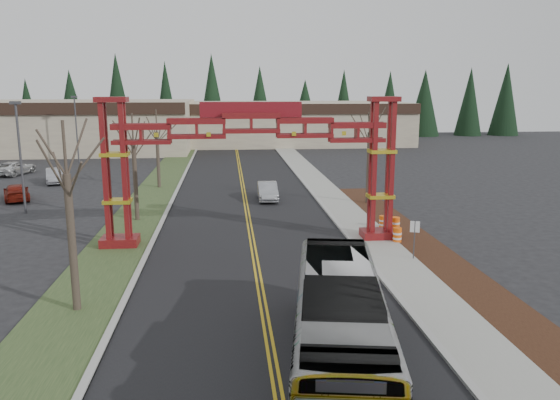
{
  "coord_description": "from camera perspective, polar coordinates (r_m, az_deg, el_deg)",
  "views": [
    {
      "loc": [
        -1.45,
        -14.53,
        9.39
      ],
      "look_at": [
        1.5,
        15.73,
        3.14
      ],
      "focal_mm": 35.0,
      "sensor_mm": 36.0,
      "label": 1
    }
  ],
  "objects": [
    {
      "name": "bare_tree_median_near",
      "position": [
        23.94,
        -21.4,
        2.43
      ],
      "size": [
        3.33,
        3.33,
        8.13
      ],
      "color": "#382D26",
      "rests_on": "ground"
    },
    {
      "name": "landscape_strip",
      "position": [
        28.71,
        18.91,
        -8.0
      ],
      "size": [
        2.6,
        50.0,
        0.12
      ],
      "primitive_type": "cube",
      "color": "black",
      "rests_on": "ground"
    },
    {
      "name": "curb_right",
      "position": [
        41.32,
        5.18,
        -1.46
      ],
      "size": [
        0.3,
        110.0,
        0.15
      ],
      "primitive_type": "cube",
      "color": "#A5A49F",
      "rests_on": "ground"
    },
    {
      "name": "light_pole_near",
      "position": [
        45.31,
        -25.55,
        4.79
      ],
      "size": [
        0.73,
        0.37,
        8.45
      ],
      "color": "#3F3F44",
      "rests_on": "ground"
    },
    {
      "name": "conifer_treeline",
      "position": [
        106.58,
        -4.71,
        10.02
      ],
      "size": [
        116.1,
        5.6,
        13.0
      ],
      "color": "black",
      "rests_on": "ground"
    },
    {
      "name": "parked_car_mid_a",
      "position": [
        51.53,
        -25.83,
        0.74
      ],
      "size": [
        3.58,
        5.18,
        1.39
      ],
      "primitive_type": "imported",
      "rotation": [
        0.0,
        0.0,
        3.52
      ],
      "color": "maroon",
      "rests_on": "ground"
    },
    {
      "name": "transit_bus",
      "position": [
        18.63,
        6.24,
        -12.95
      ],
      "size": [
        4.71,
        12.25,
        3.33
      ],
      "primitive_type": "imported",
      "rotation": [
        0.0,
        0.0,
        -0.16
      ],
      "color": "#B3B7BB",
      "rests_on": "ground"
    },
    {
      "name": "barrel_north",
      "position": [
        37.66,
        10.69,
        -2.31
      ],
      "size": [
        0.49,
        0.49,
        0.91
      ],
      "color": "#FF600E",
      "rests_on": "ground"
    },
    {
      "name": "barrel_south",
      "position": [
        34.31,
        12.15,
        -3.66
      ],
      "size": [
        0.54,
        0.54,
        1.0
      ],
      "color": "#FF600E",
      "rests_on": "ground"
    },
    {
      "name": "lane_line_left",
      "position": [
        40.65,
        -3.54,
        -1.72
      ],
      "size": [
        0.12,
        100.0,
        0.01
      ],
      "primitive_type": "cube",
      "color": "gold",
      "rests_on": "road"
    },
    {
      "name": "parked_car_far_a",
      "position": [
        59.35,
        -22.48,
        2.36
      ],
      "size": [
        2.84,
        4.79,
        1.49
      ],
      "primitive_type": "imported",
      "rotation": [
        0.0,
        0.0,
        0.3
      ],
      "color": "#A1A1A8",
      "rests_on": "ground"
    },
    {
      "name": "curb_left",
      "position": [
        40.89,
        -12.02,
        -1.81
      ],
      "size": [
        0.3,
        110.0,
        0.15
      ],
      "primitive_type": "cube",
      "color": "#A5A49F",
      "rests_on": "ground"
    },
    {
      "name": "road",
      "position": [
        40.66,
        -3.37,
        -1.74
      ],
      "size": [
        12.0,
        110.0,
        0.02
      ],
      "primitive_type": "cube",
      "color": "black",
      "rests_on": "ground"
    },
    {
      "name": "bare_tree_median_far",
      "position": [
        52.92,
        -12.75,
        6.92
      ],
      "size": [
        3.2,
        3.2,
        7.45
      ],
      "color": "#382D26",
      "rests_on": "ground"
    },
    {
      "name": "gateway_arch",
      "position": [
        32.74,
        -3.01,
        5.63
      ],
      "size": [
        18.2,
        1.6,
        8.9
      ],
      "color": "#5E0C15",
      "rests_on": "ground"
    },
    {
      "name": "grass_median",
      "position": [
        41.15,
        -14.58,
        -1.9
      ],
      "size": [
        4.0,
        110.0,
        0.08
      ],
      "primitive_type": "cube",
      "color": "#2B4020",
      "rests_on": "ground"
    },
    {
      "name": "sidewalk_right",
      "position": [
        41.61,
        7.15,
        -1.41
      ],
      "size": [
        2.6,
        110.0,
        0.14
      ],
      "primitive_type": "cube",
      "color": "gray",
      "rests_on": "ground"
    },
    {
      "name": "silver_sedan",
      "position": [
        46.56,
        -1.31,
        0.94
      ],
      "size": [
        1.65,
        4.63,
        1.52
      ],
      "primitive_type": "imported",
      "rotation": [
        0.0,
        0.0,
        -0.01
      ],
      "color": "#A5A8AD",
      "rests_on": "ground"
    },
    {
      "name": "barrel_mid",
      "position": [
        36.69,
        11.96,
        -2.6
      ],
      "size": [
        0.58,
        0.58,
        1.08
      ],
      "color": "#FF600E",
      "rests_on": "ground"
    },
    {
      "name": "retail_building_east",
      "position": [
        95.36,
        1.36,
        8.09
      ],
      "size": [
        38.0,
        20.3,
        7.0
      ],
      "color": "tan",
      "rests_on": "ground"
    },
    {
      "name": "bare_tree_right_far",
      "position": [
        44.83,
        9.32,
        6.93
      ],
      "size": [
        2.96,
        2.96,
        7.84
      ],
      "color": "#382D26",
      "rests_on": "ground"
    },
    {
      "name": "bare_tree_median_mid",
      "position": [
        39.83,
        -15.08,
        5.72
      ],
      "size": [
        3.11,
        3.11,
        7.66
      ],
      "color": "#382D26",
      "rests_on": "ground"
    },
    {
      "name": "lane_line_right",
      "position": [
        40.66,
        -3.2,
        -1.72
      ],
      "size": [
        0.12,
        100.0,
        0.01
      ],
      "primitive_type": "cube",
      "color": "gold",
      "rests_on": "road"
    },
    {
      "name": "light_pole_far",
      "position": [
        74.62,
        -20.53,
        7.42
      ],
      "size": [
        0.73,
        0.37,
        8.42
      ],
      "color": "#3F3F44",
      "rests_on": "ground"
    },
    {
      "name": "street_sign",
      "position": [
        30.83,
        13.89,
        -3.32
      ],
      "size": [
        0.5,
        0.22,
        2.26
      ],
      "color": "#3F3F44",
      "rests_on": "ground"
    },
    {
      "name": "retail_building_west",
      "position": [
        91.25,
        -23.97,
        7.1
      ],
      "size": [
        46.0,
        22.3,
        7.5
      ],
      "color": "tan",
      "rests_on": "ground"
    },
    {
      "name": "parked_car_far_b",
      "position": [
        66.94,
        -25.97,
        3.03
      ],
      "size": [
        3.76,
        5.82,
        1.49
      ],
      "primitive_type": "imported",
      "rotation": [
        0.0,
        0.0,
        2.88
      ],
      "color": "silver",
      "rests_on": "ground"
    }
  ]
}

